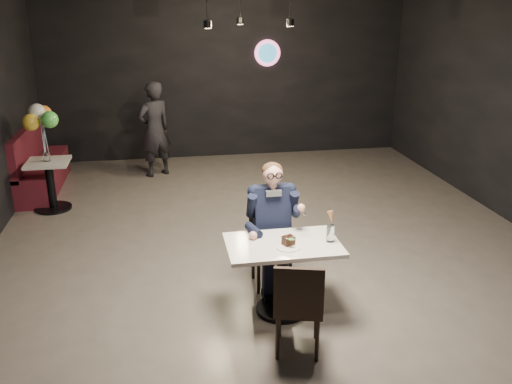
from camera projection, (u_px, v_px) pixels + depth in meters
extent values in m
plane|color=#6B6159|center=(272.00, 250.00, 6.80)|extent=(9.00, 9.00, 0.00)
cube|color=black|center=(246.00, 6.00, 7.68)|extent=(1.40, 1.20, 0.36)
cube|color=white|center=(282.00, 278.00, 5.35)|extent=(1.10, 0.70, 0.75)
cube|color=black|center=(271.00, 246.00, 5.83)|extent=(0.42, 0.46, 0.92)
cube|color=black|center=(298.00, 303.00, 4.74)|extent=(0.52, 0.55, 0.92)
cube|color=black|center=(272.00, 224.00, 5.75)|extent=(0.60, 0.80, 1.44)
cylinder|color=white|center=(288.00, 247.00, 5.13)|extent=(0.23, 0.23, 0.01)
cube|color=black|center=(288.00, 241.00, 5.16)|extent=(0.13, 0.12, 0.08)
ellipsoid|color=green|center=(292.00, 239.00, 5.09)|extent=(0.07, 0.04, 0.01)
cylinder|color=silver|center=(330.00, 233.00, 5.24)|extent=(0.08, 0.08, 0.17)
cone|color=tan|center=(331.00, 218.00, 5.19)|extent=(0.08, 0.08, 0.13)
cube|color=#4A0F1D|center=(42.00, 159.00, 8.84)|extent=(0.51, 2.06, 1.03)
cube|color=white|center=(51.00, 186.00, 8.00)|extent=(0.60, 0.60, 0.75)
cylinder|color=silver|center=(47.00, 157.00, 7.86)|extent=(0.09, 0.09, 0.14)
cube|color=gold|center=(43.00, 127.00, 7.71)|extent=(0.44, 0.44, 0.73)
imported|color=black|center=(155.00, 130.00, 9.43)|extent=(0.72, 0.65, 1.66)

